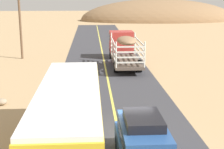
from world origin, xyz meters
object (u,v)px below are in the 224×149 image
(suv_near, at_px, (143,143))
(livestock_truck, at_px, (123,45))
(bus, at_px, (70,121))
(power_pole_mid, at_px, (20,22))
(boulder_mid_field, at_px, (2,102))

(suv_near, height_order, livestock_truck, livestock_truck)
(bus, bearing_deg, power_pole_mid, 105.79)
(suv_near, xyz_separation_m, bus, (-2.91, 1.01, 0.60))
(suv_near, height_order, boulder_mid_field, suv_near)
(suv_near, bearing_deg, livestock_truck, 86.62)
(power_pole_mid, bearing_deg, boulder_mid_field, -83.73)
(power_pole_mid, bearing_deg, livestock_truck, -13.62)
(suv_near, xyz_separation_m, livestock_truck, (1.27, 21.43, 0.64))
(livestock_truck, relative_size, power_pole_mid, 1.32)
(bus, height_order, power_pole_mid, power_pole_mid)
(livestock_truck, xyz_separation_m, power_pole_mid, (-10.69, 2.59, 2.17))
(suv_near, relative_size, livestock_truck, 0.48)
(livestock_truck, bearing_deg, bus, -101.57)
(power_pole_mid, distance_m, boulder_mid_field, 16.07)
(livestock_truck, xyz_separation_m, boulder_mid_field, (-8.98, -12.95, -1.58))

